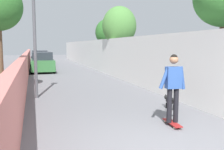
{
  "coord_description": "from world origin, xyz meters",
  "views": [
    {
      "loc": [
        -4.36,
        2.39,
        2.04
      ],
      "look_at": [
        4.3,
        -0.3,
        1.0
      ],
      "focal_mm": 41.12,
      "sensor_mm": 36.0,
      "label": 1
    }
  ],
  "objects_px": {
    "lamp_post": "(34,16)",
    "dog": "(169,101)",
    "skateboard": "(172,123)",
    "car_near": "(42,63)",
    "tree_right_far": "(119,26)",
    "tree_right_distant": "(107,33)",
    "car_far": "(40,59)",
    "person_skateboarder": "(173,83)"
  },
  "relations": [
    {
      "from": "lamp_post",
      "to": "car_far",
      "type": "height_order",
      "value": "lamp_post"
    },
    {
      "from": "tree_right_far",
      "to": "person_skateboarder",
      "type": "bearing_deg",
      "value": 167.74
    },
    {
      "from": "lamp_post",
      "to": "skateboard",
      "type": "height_order",
      "value": "lamp_post"
    },
    {
      "from": "lamp_post",
      "to": "dog",
      "type": "distance_m",
      "value": 5.87
    },
    {
      "from": "tree_right_distant",
      "to": "lamp_post",
      "type": "height_order",
      "value": "lamp_post"
    },
    {
      "from": "tree_right_far",
      "to": "tree_right_distant",
      "type": "distance_m",
      "value": 6.06
    },
    {
      "from": "person_skateboarder",
      "to": "car_near",
      "type": "xyz_separation_m",
      "value": [
        15.02,
        2.67,
        -0.4
      ]
    },
    {
      "from": "car_far",
      "to": "skateboard",
      "type": "bearing_deg",
      "value": -172.99
    },
    {
      "from": "tree_right_far",
      "to": "tree_right_distant",
      "type": "bearing_deg",
      "value": -8.27
    },
    {
      "from": "lamp_post",
      "to": "person_skateboarder",
      "type": "distance_m",
      "value": 6.05
    },
    {
      "from": "tree_right_distant",
      "to": "lamp_post",
      "type": "xyz_separation_m",
      "value": [
        -13.04,
        6.69,
        -0.1
      ]
    },
    {
      "from": "tree_right_distant",
      "to": "dog",
      "type": "relative_size",
      "value": 2.4
    },
    {
      "from": "person_skateboarder",
      "to": "dog",
      "type": "xyz_separation_m",
      "value": [
        1.57,
        -0.81,
        -0.84
      ]
    },
    {
      "from": "dog",
      "to": "car_far",
      "type": "height_order",
      "value": "car_far"
    },
    {
      "from": "tree_right_distant",
      "to": "dog",
      "type": "distance_m",
      "value": 16.61
    },
    {
      "from": "lamp_post",
      "to": "person_skateboarder",
      "type": "relative_size",
      "value": 2.66
    },
    {
      "from": "person_skateboarder",
      "to": "dog",
      "type": "distance_m",
      "value": 1.95
    },
    {
      "from": "person_skateboarder",
      "to": "car_near",
      "type": "distance_m",
      "value": 15.26
    },
    {
      "from": "tree_right_distant",
      "to": "lamp_post",
      "type": "distance_m",
      "value": 14.65
    },
    {
      "from": "tree_right_far",
      "to": "dog",
      "type": "height_order",
      "value": "tree_right_far"
    },
    {
      "from": "car_near",
      "to": "lamp_post",
      "type": "bearing_deg",
      "value": 176.68
    },
    {
      "from": "tree_right_far",
      "to": "dog",
      "type": "xyz_separation_m",
      "value": [
        -10.14,
        1.73,
        -3.12
      ]
    },
    {
      "from": "car_near",
      "to": "person_skateboarder",
      "type": "bearing_deg",
      "value": -169.91
    },
    {
      "from": "skateboard",
      "to": "car_near",
      "type": "xyz_separation_m",
      "value": [
        15.02,
        2.67,
        0.65
      ]
    },
    {
      "from": "skateboard",
      "to": "tree_right_distant",
      "type": "bearing_deg",
      "value": -10.92
    },
    {
      "from": "tree_right_far",
      "to": "tree_right_distant",
      "type": "height_order",
      "value": "tree_right_far"
    },
    {
      "from": "tree_right_distant",
      "to": "car_near",
      "type": "relative_size",
      "value": 1.12
    },
    {
      "from": "tree_right_far",
      "to": "lamp_post",
      "type": "relative_size",
      "value": 1.03
    },
    {
      "from": "skateboard",
      "to": "car_far",
      "type": "relative_size",
      "value": 0.2
    },
    {
      "from": "skateboard",
      "to": "car_near",
      "type": "bearing_deg",
      "value": 10.09
    },
    {
      "from": "skateboard",
      "to": "lamp_post",
      "type": "bearing_deg",
      "value": 35.06
    },
    {
      "from": "dog",
      "to": "car_far",
      "type": "bearing_deg",
      "value": 9.79
    },
    {
      "from": "tree_right_far",
      "to": "skateboard",
      "type": "distance_m",
      "value": 12.43
    },
    {
      "from": "car_far",
      "to": "car_near",
      "type": "bearing_deg",
      "value": 180.0
    },
    {
      "from": "skateboard",
      "to": "dog",
      "type": "relative_size",
      "value": 0.43
    },
    {
      "from": "dog",
      "to": "car_near",
      "type": "height_order",
      "value": "car_near"
    },
    {
      "from": "lamp_post",
      "to": "dog",
      "type": "relative_size",
      "value": 2.46
    },
    {
      "from": "tree_right_far",
      "to": "tree_right_distant",
      "type": "relative_size",
      "value": 1.06
    },
    {
      "from": "dog",
      "to": "lamp_post",
      "type": "bearing_deg",
      "value": 52.8
    },
    {
      "from": "car_far",
      "to": "tree_right_far",
      "type": "bearing_deg",
      "value": -152.54
    },
    {
      "from": "dog",
      "to": "car_far",
      "type": "xyz_separation_m",
      "value": [
        20.17,
        3.48,
        0.44
      ]
    },
    {
      "from": "tree_right_far",
      "to": "lamp_post",
      "type": "bearing_deg",
      "value": 140.44
    }
  ]
}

